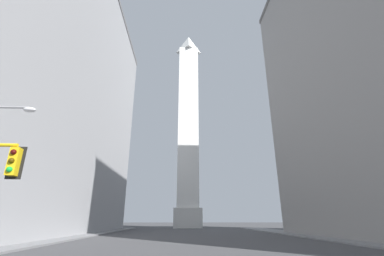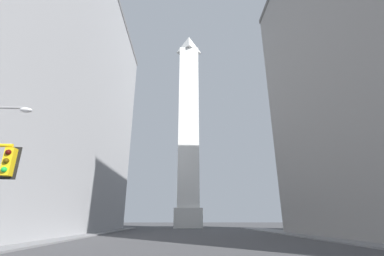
{
  "view_description": "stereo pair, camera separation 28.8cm",
  "coord_description": "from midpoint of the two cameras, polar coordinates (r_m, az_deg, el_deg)",
  "views": [
    {
      "loc": [
        -1.7,
        -0.99,
        1.98
      ],
      "look_at": [
        0.4,
        50.32,
        20.36
      ],
      "focal_mm": 24.0,
      "sensor_mm": 36.0,
      "label": 1
    },
    {
      "loc": [
        -1.42,
        -1.01,
        1.98
      ],
      "look_at": [
        0.4,
        50.32,
        20.36
      ],
      "focal_mm": 24.0,
      "sensor_mm": 36.0,
      "label": 2
    }
  ],
  "objects": [
    {
      "name": "sidewalk_left",
      "position": [
        28.84,
        -32.38,
        -20.67
      ],
      "size": [
        5.0,
        81.53,
        0.15
      ],
      "primitive_type": "cube",
      "color": "slate",
      "rests_on": "ground_plane"
    },
    {
      "name": "sidewalk_right",
      "position": [
        30.42,
        32.9,
        -20.38
      ],
      "size": [
        5.0,
        81.53,
        0.15
      ],
      "primitive_type": "cube",
      "color": "slate",
      "rests_on": "ground_plane"
    },
    {
      "name": "building_left",
      "position": [
        46.73,
        -33.98,
        9.41
      ],
      "size": [
        22.46,
        57.33,
        44.09
      ],
      "color": "#9E9EA0",
      "rests_on": "ground_plane"
    },
    {
      "name": "obelisk",
      "position": [
        73.71,
        -0.98,
        0.99
      ],
      "size": [
        7.08,
        7.08,
        58.33
      ],
      "color": "silver",
      "rests_on": "ground_plane"
    }
  ]
}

